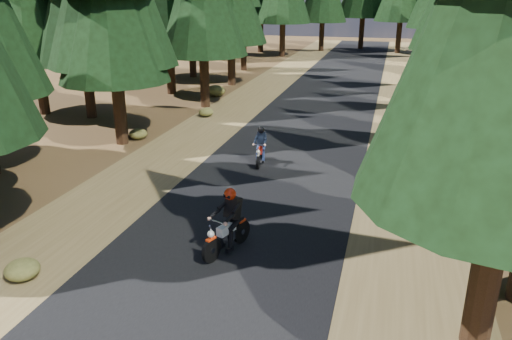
{
  "coord_description": "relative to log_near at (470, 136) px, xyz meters",
  "views": [
    {
      "loc": [
        3.74,
        -12.21,
        6.26
      ],
      "look_at": [
        0.0,
        1.5,
        1.1
      ],
      "focal_mm": 35.0,
      "sensor_mm": 36.0,
      "label": 1
    }
  ],
  "objects": [
    {
      "name": "understory_shrubs",
      "position": [
        -6.09,
        -0.24,
        0.13
      ],
      "size": [
        15.17,
        27.33,
        0.69
      ],
      "color": "#474C1E",
      "rests_on": "ground"
    },
    {
      "name": "log_near",
      "position": [
        0.0,
        0.0,
        0.0
      ],
      "size": [
        4.02,
        4.22,
        0.32
      ],
      "primitive_type": "cylinder",
      "rotation": [
        0.0,
        1.57,
        0.81
      ],
      "color": "#4C4233",
      "rests_on": "ground"
    },
    {
      "name": "shoulder_l",
      "position": [
        -11.87,
        -5.7,
        -0.16
      ],
      "size": [
        3.2,
        100.0,
        0.01
      ],
      "primitive_type": "cube",
      "color": "brown",
      "rests_on": "ground"
    },
    {
      "name": "shoulder_r",
      "position": [
        -2.67,
        -5.7,
        -0.16
      ],
      "size": [
        3.2,
        100.0,
        0.01
      ],
      "primitive_type": "cube",
      "color": "brown",
      "rests_on": "ground"
    },
    {
      "name": "ground",
      "position": [
        -7.27,
        -10.7,
        -0.16
      ],
      "size": [
        120.0,
        120.0,
        0.0
      ],
      "primitive_type": "plane",
      "color": "#432F18",
      "rests_on": "ground"
    },
    {
      "name": "road",
      "position": [
        -7.27,
        -5.7,
        -0.15
      ],
      "size": [
        6.0,
        100.0,
        0.01
      ],
      "primitive_type": "cube",
      "color": "black",
      "rests_on": "ground"
    },
    {
      "name": "rider_lead",
      "position": [
        -7.17,
        -12.34,
        0.4
      ],
      "size": [
        1.16,
        1.96,
        1.67
      ],
      "rotation": [
        0.0,
        0.0,
        2.8
      ],
      "color": "white",
      "rests_on": "road"
    },
    {
      "name": "rider_follow",
      "position": [
        -8.08,
        -5.58,
        0.32
      ],
      "size": [
        0.63,
        1.64,
        1.42
      ],
      "rotation": [
        0.0,
        0.0,
        3.24
      ],
      "color": "maroon",
      "rests_on": "road"
    }
  ]
}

